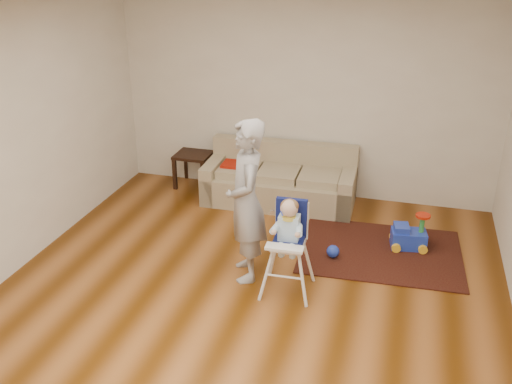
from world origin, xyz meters
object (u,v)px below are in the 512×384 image
(sofa, at_px, (279,176))
(high_chair, at_px, (288,248))
(side_table, at_px, (194,169))
(adult, at_px, (246,202))
(toy_ball, at_px, (333,251))
(ride_on_toy, at_px, (409,231))

(sofa, relative_size, high_chair, 1.97)
(side_table, height_order, adult, adult)
(adult, bearing_deg, toy_ball, 102.43)
(toy_ball, xyz_separation_m, adult, (-0.82, -0.57, 0.76))
(ride_on_toy, xyz_separation_m, toy_ball, (-0.79, -0.45, -0.14))
(side_table, height_order, high_chair, high_chair)
(high_chair, bearing_deg, toy_ball, 63.18)
(sofa, height_order, toy_ball, sofa)
(ride_on_toy, bearing_deg, side_table, 151.57)
(ride_on_toy, xyz_separation_m, high_chair, (-1.13, -1.20, 0.26))
(toy_ball, bearing_deg, high_chair, -114.81)
(ride_on_toy, relative_size, toy_ball, 2.99)
(sofa, relative_size, adult, 1.17)
(sofa, height_order, side_table, sofa)
(toy_ball, relative_size, adult, 0.08)
(sofa, bearing_deg, high_chair, -75.37)
(side_table, relative_size, ride_on_toy, 1.14)
(side_table, xyz_separation_m, ride_on_toy, (3.00, -1.04, -0.02))
(sofa, height_order, ride_on_toy, sofa)
(side_table, bearing_deg, sofa, -10.92)
(sofa, distance_m, adult, 1.88)
(ride_on_toy, height_order, adult, adult)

